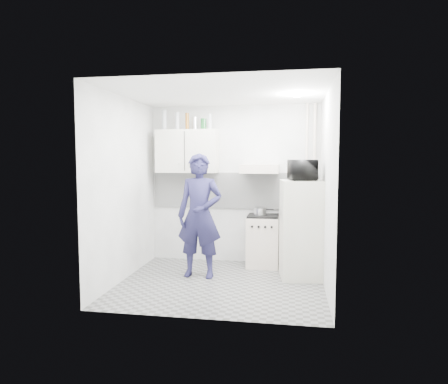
# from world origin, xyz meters

# --- Properties ---
(floor) EXTENTS (2.80, 2.80, 0.00)m
(floor) POSITION_xyz_m (0.00, 0.00, 0.00)
(floor) COLOR slate
(floor) RESTS_ON ground
(ceiling) EXTENTS (2.80, 2.80, 0.00)m
(ceiling) POSITION_xyz_m (0.00, 0.00, 2.60)
(ceiling) COLOR white
(ceiling) RESTS_ON wall_back
(wall_back) EXTENTS (2.80, 0.00, 2.80)m
(wall_back) POSITION_xyz_m (0.00, 1.25, 1.30)
(wall_back) COLOR white
(wall_back) RESTS_ON floor
(wall_left) EXTENTS (0.00, 2.60, 2.60)m
(wall_left) POSITION_xyz_m (-1.40, 0.00, 1.30)
(wall_left) COLOR white
(wall_left) RESTS_ON floor
(wall_right) EXTENTS (0.00, 2.60, 2.60)m
(wall_right) POSITION_xyz_m (1.40, 0.00, 1.30)
(wall_right) COLOR white
(wall_right) RESTS_ON floor
(person) EXTENTS (0.67, 0.45, 1.81)m
(person) POSITION_xyz_m (-0.37, 0.29, 0.90)
(person) COLOR #1F1E44
(person) RESTS_ON floor
(stove) EXTENTS (0.50, 0.50, 0.80)m
(stove) POSITION_xyz_m (0.51, 1.00, 0.40)
(stove) COLOR beige
(stove) RESTS_ON floor
(fridge) EXTENTS (0.66, 0.66, 1.42)m
(fridge) POSITION_xyz_m (1.10, 0.48, 0.71)
(fridge) COLOR white
(fridge) RESTS_ON floor
(stove_top) EXTENTS (0.48, 0.48, 0.03)m
(stove_top) POSITION_xyz_m (0.51, 1.00, 0.82)
(stove_top) COLOR black
(stove_top) RESTS_ON stove
(saucepan) EXTENTS (0.20, 0.20, 0.11)m
(saucepan) POSITION_xyz_m (0.46, 1.01, 0.89)
(saucepan) COLOR silver
(saucepan) RESTS_ON stove_top
(microwave) EXTENTS (0.58, 0.44, 0.29)m
(microwave) POSITION_xyz_m (1.10, 0.48, 1.57)
(microwave) COLOR black
(microwave) RESTS_ON fridge
(bottle_a) EXTENTS (0.08, 0.08, 0.33)m
(bottle_a) POSITION_xyz_m (-1.14, 1.07, 2.36)
(bottle_a) COLOR #B2B7BC
(bottle_a) RESTS_ON upper_cabinet
(bottle_c) EXTENTS (0.07, 0.07, 0.29)m
(bottle_c) POSITION_xyz_m (-0.92, 1.07, 2.34)
(bottle_c) COLOR #B2B7BC
(bottle_c) RESTS_ON upper_cabinet
(bottle_d) EXTENTS (0.06, 0.06, 0.27)m
(bottle_d) POSITION_xyz_m (-0.75, 1.07, 2.34)
(bottle_d) COLOR brown
(bottle_d) RESTS_ON upper_cabinet
(canister_a) EXTENTS (0.08, 0.08, 0.20)m
(canister_a) POSITION_xyz_m (-0.62, 1.07, 2.30)
(canister_a) COLOR silver
(canister_a) RESTS_ON upper_cabinet
(canister_b) EXTENTS (0.09, 0.09, 0.18)m
(canister_b) POSITION_xyz_m (-0.48, 1.07, 2.29)
(canister_b) COLOR #144C1E
(canister_b) RESTS_ON upper_cabinet
(bottle_e) EXTENTS (0.06, 0.06, 0.25)m
(bottle_e) POSITION_xyz_m (-0.37, 1.07, 2.32)
(bottle_e) COLOR #B2B7BC
(bottle_e) RESTS_ON upper_cabinet
(upper_cabinet) EXTENTS (1.00, 0.35, 0.70)m
(upper_cabinet) POSITION_xyz_m (-0.75, 1.07, 1.85)
(upper_cabinet) COLOR white
(upper_cabinet) RESTS_ON wall_back
(range_hood) EXTENTS (0.60, 0.50, 0.14)m
(range_hood) POSITION_xyz_m (0.45, 1.00, 1.57)
(range_hood) COLOR beige
(range_hood) RESTS_ON wall_back
(backsplash) EXTENTS (2.74, 0.03, 0.60)m
(backsplash) POSITION_xyz_m (0.00, 1.24, 1.20)
(backsplash) COLOR white
(backsplash) RESTS_ON wall_back
(pipe_a) EXTENTS (0.05, 0.05, 2.60)m
(pipe_a) POSITION_xyz_m (1.30, 1.17, 1.30)
(pipe_a) COLOR beige
(pipe_a) RESTS_ON floor
(pipe_b) EXTENTS (0.04, 0.04, 2.60)m
(pipe_b) POSITION_xyz_m (1.18, 1.17, 1.30)
(pipe_b) COLOR beige
(pipe_b) RESTS_ON floor
(ceiling_spot_fixture) EXTENTS (0.10, 0.10, 0.02)m
(ceiling_spot_fixture) POSITION_xyz_m (1.00, 0.20, 2.57)
(ceiling_spot_fixture) COLOR white
(ceiling_spot_fixture) RESTS_ON ceiling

